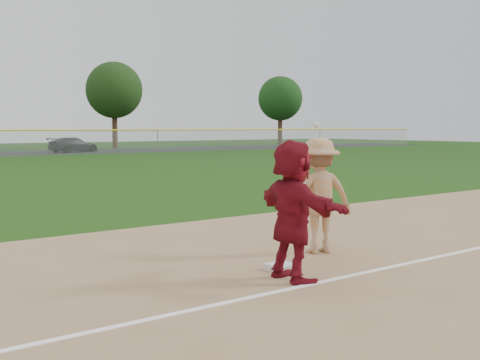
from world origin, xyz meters
TOP-DOWN VIEW (x-y plane):
  - ground at (0.00, 0.00)m, footprint 160.00×160.00m
  - foul_line at (0.00, -0.80)m, footprint 60.00×0.10m
  - first_base at (-0.24, 0.12)m, footprint 0.44×0.44m
  - base_runner at (-0.52, -0.44)m, footprint 0.80×1.93m
  - car_right at (14.21, 44.82)m, footprint 4.86×2.84m
  - first_base_play at (1.13, 0.72)m, footprint 1.46×1.11m
  - tree_3 at (22.00, 52.80)m, footprint 6.00×6.00m
  - tree_4 at (44.00, 51.20)m, footprint 5.60×5.60m

SIDE VIEW (x-z plane):
  - ground at x=0.00m, z-range 0.00..0.00m
  - foul_line at x=0.00m, z-range 0.02..0.03m
  - first_base at x=-0.24m, z-range 0.02..0.11m
  - car_right at x=14.21m, z-range 0.01..1.33m
  - first_base_play at x=1.13m, z-range -0.11..2.16m
  - base_runner at x=-0.52m, z-range 0.02..2.04m
  - tree_4 at x=44.00m, z-range 1.51..10.18m
  - tree_3 at x=22.00m, z-range 1.57..10.76m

